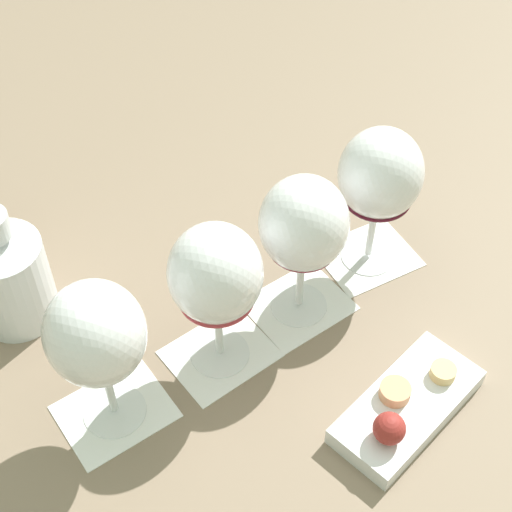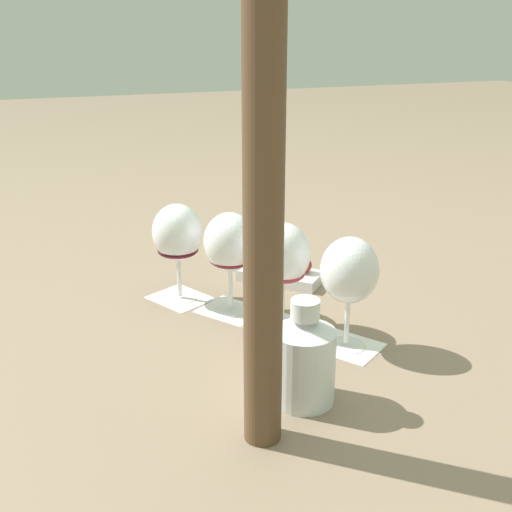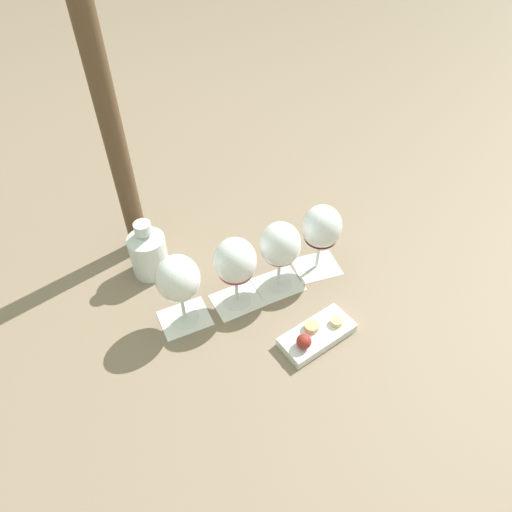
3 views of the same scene
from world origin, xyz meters
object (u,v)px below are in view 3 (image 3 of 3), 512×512
Objects in this scene: snack_dish at (316,335)px; wine_glass_1 at (235,263)px; wine_glass_2 at (280,247)px; wine_glass_3 at (321,229)px; wine_glass_0 at (178,281)px; ceramic_vase at (148,251)px; umbrella_pole at (101,86)px.

wine_glass_1 is at bearing 156.95° from snack_dish.
wine_glass_3 is (0.09, 0.08, 0.00)m from wine_glass_2.
wine_glass_3 is at bearing 35.95° from wine_glass_0.
snack_dish is (0.10, -0.15, -0.12)m from wine_glass_2.
snack_dish is at bearing -2.19° from wine_glass_0.
snack_dish is (0.20, -0.08, -0.12)m from wine_glass_1.
wine_glass_1 reaches higher than ceramic_vase.
wine_glass_0 is at bearing 177.81° from snack_dish.
wine_glass_0 is 1.00× the size of wine_glass_1.
wine_glass_0 reaches higher than snack_dish.
ceramic_vase is (-0.43, -0.08, -0.06)m from wine_glass_3.
wine_glass_1 is at bearing -27.42° from umbrella_pole.
wine_glass_0 is 0.44m from umbrella_pole.
wine_glass_0 is at bearing -147.31° from wine_glass_1.
wine_glass_3 is at bearing 39.74° from wine_glass_2.
wine_glass_2 is 0.12m from wine_glass_3.
wine_glass_1 and wine_glass_2 have the same top height.
snack_dish is at bearing -23.05° from wine_glass_1.
wine_glass_1 is 0.25m from snack_dish.
wine_glass_0 reaches higher than ceramic_vase.
wine_glass_3 is 1.21× the size of ceramic_vase.
umbrella_pole is (-0.19, 0.23, 0.32)m from wine_glass_0.
wine_glass_0 is 0.20m from ceramic_vase.
umbrella_pole reaches higher than wine_glass_3.
wine_glass_3 is at bearing -1.32° from umbrella_pole.
wine_glass_2 is 0.22× the size of umbrella_pole.
umbrella_pole reaches higher than wine_glass_0.
umbrella_pole reaches higher than snack_dish.
wine_glass_0 and wine_glass_2 have the same top height.
ceramic_vase is at bearing 164.19° from wine_glass_1.
wine_glass_0 and wine_glass_1 have the same top height.
wine_glass_2 is (0.21, 0.14, -0.00)m from wine_glass_0.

